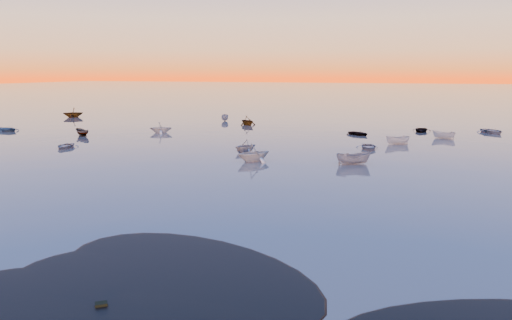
% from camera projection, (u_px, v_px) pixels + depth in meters
% --- Properties ---
extents(ground, '(600.00, 600.00, 0.00)m').
position_uv_depth(ground, '(362.00, 113.00, 117.99)').
color(ground, '#625951').
rests_on(ground, ground).
extents(mud_lobes, '(140.00, 6.00, 0.07)m').
position_uv_depth(mud_lobes, '(117.00, 284.00, 23.63)').
color(mud_lobes, black).
rests_on(mud_lobes, ground).
extents(moored_fleet, '(124.00, 58.00, 1.20)m').
position_uv_depth(moored_fleet, '(326.00, 139.00, 74.08)').
color(moored_fleet, silver).
rests_on(moored_fleet, ground).
extents(boat_near_left, '(4.02, 2.61, 0.93)m').
position_uv_depth(boat_near_left, '(65.00, 148.00, 65.28)').
color(boat_near_left, slate).
rests_on(boat_near_left, ground).
extents(boat_near_center, '(3.22, 4.23, 1.35)m').
position_uv_depth(boat_near_center, '(353.00, 164.00, 54.01)').
color(boat_near_center, slate).
rests_on(boat_near_center, ground).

